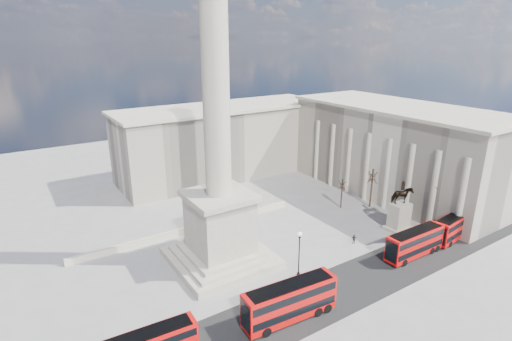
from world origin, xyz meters
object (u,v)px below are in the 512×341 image
object	(u,v)px
red_bus_b	(290,301)
pedestrian_walking	(402,236)
equestrian_statue	(400,212)
pedestrian_crossing	(354,239)
red_bus_d	(455,226)
pedestrian_standing	(407,237)
nelsons_column	(219,179)
victorian_lamp	(299,251)
red_bus_c	(415,243)

from	to	relation	value
red_bus_b	pedestrian_walking	distance (m)	27.58
red_bus_b	equestrian_statue	size ratio (longest dim) A/B	1.33
red_bus_b	pedestrian_crossing	bearing A→B (deg)	28.11
red_bus_d	pedestrian_standing	size ratio (longest dim) A/B	6.12
red_bus_b	nelsons_column	bearing A→B (deg)	96.41
victorian_lamp	pedestrian_crossing	bearing A→B (deg)	10.11
pedestrian_walking	nelsons_column	bearing A→B (deg)	168.67
nelsons_column	pedestrian_standing	world-z (taller)	nelsons_column
red_bus_b	pedestrian_standing	size ratio (longest dim) A/B	6.92
red_bus_b	pedestrian_standing	distance (m)	28.00
red_bus_c	victorian_lamp	bearing A→B (deg)	164.56
red_bus_c	equestrian_statue	size ratio (longest dim) A/B	1.19
red_bus_c	equestrian_statue	distance (m)	9.08
nelsons_column	equestrian_statue	distance (m)	33.19
equestrian_statue	pedestrian_standing	distance (m)	5.14
equestrian_statue	pedestrian_standing	size ratio (longest dim) A/B	5.21
pedestrian_crossing	victorian_lamp	bearing A→B (deg)	46.56
red_bus_c	pedestrian_crossing	xyz separation A→B (m)	(-4.88, 7.65, -1.43)
nelsons_column	pedestrian_standing	bearing A→B (deg)	-22.17
red_bus_b	pedestrian_standing	bearing A→B (deg)	13.44
nelsons_column	red_bus_d	size ratio (longest dim) A/B	4.74
equestrian_statue	pedestrian_crossing	bearing A→B (deg)	177.52
victorian_lamp	equestrian_statue	xyz separation A→B (m)	(23.71, 1.94, -0.90)
red_bus_c	pedestrian_standing	bearing A→B (deg)	49.86
red_bus_d	red_bus_c	bearing A→B (deg)	173.72
red_bus_b	red_bus_c	world-z (taller)	red_bus_b
red_bus_d	nelsons_column	bearing A→B (deg)	151.10
equestrian_statue	pedestrian_crossing	distance (m)	10.61
pedestrian_walking	pedestrian_crossing	world-z (taller)	pedestrian_walking
victorian_lamp	pedestrian_crossing	xyz separation A→B (m)	(13.37, 2.38, -3.21)
pedestrian_walking	pedestrian_standing	world-z (taller)	pedestrian_walking
red_bus_b	red_bus_d	bearing A→B (deg)	6.04
pedestrian_crossing	red_bus_c	bearing A→B (deg)	158.99
nelsons_column	red_bus_c	bearing A→B (deg)	-30.43
nelsons_column	pedestrian_crossing	xyz separation A→B (m)	(20.44, -7.22, -12.09)
equestrian_statue	pedestrian_walking	size ratio (longest dim) A/B	4.76
red_bus_b	victorian_lamp	size ratio (longest dim) A/B	1.73
nelsons_column	pedestrian_walking	bearing A→B (deg)	-21.33
red_bus_d	pedestrian_crossing	xyz separation A→B (m)	(-15.41, 7.63, -1.36)
pedestrian_walking	pedestrian_standing	size ratio (longest dim) A/B	1.10
red_bus_b	equestrian_statue	bearing A→B (deg)	19.62
red_bus_b	red_bus_d	size ratio (longest dim) A/B	1.13
red_bus_d	pedestrian_walking	bearing A→B (deg)	147.28
pedestrian_crossing	equestrian_statue	bearing A→B (deg)	-146.03
red_bus_b	pedestrian_crossing	size ratio (longest dim) A/B	7.16
nelsons_column	pedestrian_walking	size ratio (longest dim) A/B	26.49
red_bus_d	pedestrian_crossing	world-z (taller)	red_bus_d
red_bus_d	pedestrian_walking	world-z (taller)	red_bus_d
victorian_lamp	equestrian_statue	world-z (taller)	equestrian_statue
red_bus_d	victorian_lamp	bearing A→B (deg)	163.27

